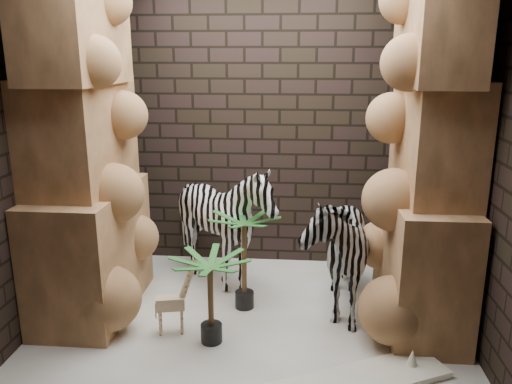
# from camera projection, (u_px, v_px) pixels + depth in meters

# --- Properties ---
(floor) EXTENTS (3.50, 3.50, 0.00)m
(floor) POSITION_uv_depth(u_px,v_px,m) (251.00, 314.00, 4.51)
(floor) COLOR white
(floor) RESTS_ON ground
(wall_back) EXTENTS (3.50, 0.00, 3.50)m
(wall_back) POSITION_uv_depth(u_px,v_px,m) (262.00, 124.00, 5.32)
(wall_back) COLOR black
(wall_back) RESTS_ON ground
(wall_front) EXTENTS (3.50, 0.00, 3.50)m
(wall_front) POSITION_uv_depth(u_px,v_px,m) (229.00, 183.00, 2.92)
(wall_front) COLOR black
(wall_front) RESTS_ON ground
(wall_left) EXTENTS (0.00, 3.00, 3.00)m
(wall_left) POSITION_uv_depth(u_px,v_px,m) (41.00, 142.00, 4.27)
(wall_left) COLOR black
(wall_left) RESTS_ON ground
(wall_right) EXTENTS (0.00, 3.00, 3.00)m
(wall_right) POSITION_uv_depth(u_px,v_px,m) (475.00, 149.00, 3.98)
(wall_right) COLOR black
(wall_right) RESTS_ON ground
(rock_pillar_left) EXTENTS (0.68, 1.30, 3.00)m
(rock_pillar_left) POSITION_uv_depth(u_px,v_px,m) (82.00, 143.00, 4.24)
(rock_pillar_left) COLOR tan
(rock_pillar_left) RESTS_ON floor
(rock_pillar_right) EXTENTS (0.58, 1.25, 3.00)m
(rock_pillar_right) POSITION_uv_depth(u_px,v_px,m) (431.00, 148.00, 4.00)
(rock_pillar_right) COLOR tan
(rock_pillar_right) RESTS_ON floor
(zebra_right) EXTENTS (0.62, 1.14, 1.34)m
(zebra_right) POSITION_uv_depth(u_px,v_px,m) (334.00, 236.00, 4.48)
(zebra_right) COLOR white
(zebra_right) RESTS_ON floor
(zebra_left) EXTENTS (1.08, 1.32, 1.15)m
(zebra_left) POSITION_uv_depth(u_px,v_px,m) (225.00, 230.00, 4.91)
(zebra_left) COLOR white
(zebra_left) RESTS_ON floor
(giraffe_toy) EXTENTS (0.36, 0.18, 0.67)m
(giraffe_toy) POSITION_uv_depth(u_px,v_px,m) (170.00, 295.00, 4.12)
(giraffe_toy) COLOR beige
(giraffe_toy) RESTS_ON floor
(palm_front) EXTENTS (0.36, 0.36, 0.89)m
(palm_front) POSITION_uv_depth(u_px,v_px,m) (244.00, 261.00, 4.52)
(palm_front) COLOR #237020
(palm_front) RESTS_ON floor
(palm_back) EXTENTS (0.36, 0.36, 0.73)m
(palm_back) POSITION_uv_depth(u_px,v_px,m) (211.00, 299.00, 3.99)
(palm_back) COLOR #237020
(palm_back) RESTS_ON floor
(surfboard) EXTENTS (1.46, 0.95, 0.05)m
(surfboard) POSITION_uv_depth(u_px,v_px,m) (350.00, 384.00, 3.52)
(surfboard) COLOR white
(surfboard) RESTS_ON floor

